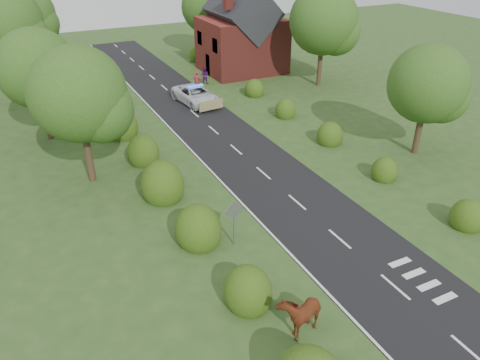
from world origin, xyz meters
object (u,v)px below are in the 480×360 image
pedestrian_purple (205,75)px  police_van (196,95)px  cow (300,314)px  road_sign (234,217)px  pedestrian_red (197,81)px

pedestrian_purple → police_van: bearing=99.4°
cow → police_van: police_van is taller
cow → road_sign: bearing=159.9°
road_sign → pedestrian_purple: (9.08, 25.45, -0.79)m
cow → pedestrian_purple: 32.88m
police_van → pedestrian_purple: 5.93m
pedestrian_red → pedestrian_purple: 2.06m
road_sign → pedestrian_purple: 27.04m
police_van → pedestrian_purple: size_ratio=3.37×
road_sign → cow: road_sign is taller
pedestrian_purple → cow: bearing=113.7°
pedestrian_purple → road_sign: bearing=110.2°
cow → pedestrian_red: bearing=146.4°
cow → pedestrian_red: 31.07m
police_van → pedestrian_purple: bearing=53.0°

